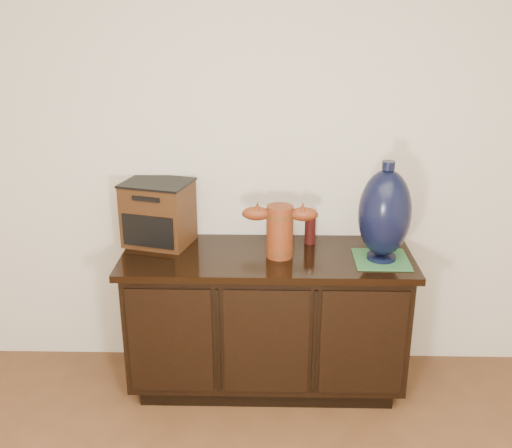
{
  "coord_description": "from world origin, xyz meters",
  "views": [
    {
      "loc": [
        0.01,
        -0.54,
        1.94
      ],
      "look_at": [
        -0.05,
        2.18,
        0.93
      ],
      "focal_mm": 42.0,
      "sensor_mm": 36.0,
      "label": 1
    }
  ],
  "objects_px": {
    "tv_radio": "(158,213)",
    "spray_can": "(310,228)",
    "lamp_base": "(385,214)",
    "terracotta_vessel": "(280,228)",
    "sideboard": "(266,319)"
  },
  "relations": [
    {
      "from": "terracotta_vessel",
      "to": "lamp_base",
      "type": "bearing_deg",
      "value": -3.09
    },
    {
      "from": "terracotta_vessel",
      "to": "tv_radio",
      "type": "relative_size",
      "value": 0.95
    },
    {
      "from": "sideboard",
      "to": "tv_radio",
      "type": "bearing_deg",
      "value": 165.54
    },
    {
      "from": "tv_radio",
      "to": "spray_can",
      "type": "relative_size",
      "value": 2.33
    },
    {
      "from": "terracotta_vessel",
      "to": "spray_can",
      "type": "height_order",
      "value": "terracotta_vessel"
    },
    {
      "from": "spray_can",
      "to": "lamp_base",
      "type": "bearing_deg",
      "value": -32.75
    },
    {
      "from": "spray_can",
      "to": "tv_radio",
      "type": "bearing_deg",
      "value": -179.1
    },
    {
      "from": "tv_radio",
      "to": "spray_can",
      "type": "xyz_separation_m",
      "value": [
        0.79,
        0.01,
        -0.08
      ]
    },
    {
      "from": "lamp_base",
      "to": "spray_can",
      "type": "relative_size",
      "value": 2.93
    },
    {
      "from": "spray_can",
      "to": "sideboard",
      "type": "bearing_deg",
      "value": -144.88
    },
    {
      "from": "tv_radio",
      "to": "lamp_base",
      "type": "distance_m",
      "value": 1.15
    },
    {
      "from": "sideboard",
      "to": "spray_can",
      "type": "bearing_deg",
      "value": 35.12
    },
    {
      "from": "sideboard",
      "to": "terracotta_vessel",
      "type": "bearing_deg",
      "value": -18.95
    },
    {
      "from": "sideboard",
      "to": "terracotta_vessel",
      "type": "distance_m",
      "value": 0.52
    },
    {
      "from": "sideboard",
      "to": "lamp_base",
      "type": "height_order",
      "value": "lamp_base"
    }
  ]
}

